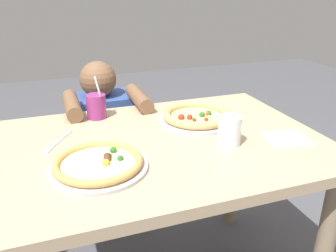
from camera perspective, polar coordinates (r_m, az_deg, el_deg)
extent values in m
cube|color=tan|center=(1.32, -0.85, -3.24)|extent=(1.21, 0.85, 0.04)
cylinder|color=#89765B|center=(1.53, 24.14, -18.26)|extent=(0.07, 0.07, 0.71)
cylinder|color=#89765B|center=(1.76, -21.56, -11.91)|extent=(0.07, 0.07, 0.71)
cylinder|color=#89765B|center=(1.97, 10.68, -6.61)|extent=(0.07, 0.07, 0.71)
cylinder|color=#B7B7BC|center=(1.14, -11.32, -6.63)|extent=(0.32, 0.32, 0.01)
cylinder|color=beige|center=(1.14, -11.36, -6.15)|extent=(0.24, 0.24, 0.01)
torus|color=tan|center=(1.13, -11.39, -5.81)|extent=(0.29, 0.29, 0.03)
sphere|color=gold|center=(1.11, -10.10, -5.92)|extent=(0.02, 0.02, 0.02)
sphere|color=#2D6623|center=(1.16, -9.59, -4.81)|extent=(0.02, 0.02, 0.02)
sphere|color=brown|center=(1.14, -9.91, -5.27)|extent=(0.03, 0.03, 0.03)
sphere|color=brown|center=(1.15, -9.94, -4.89)|extent=(0.02, 0.02, 0.02)
sphere|color=#2D6623|center=(1.19, -8.95, -3.93)|extent=(0.02, 0.02, 0.02)
sphere|color=#2D6623|center=(1.14, -7.83, -5.25)|extent=(0.02, 0.02, 0.02)
cylinder|color=#B7B7BC|center=(1.50, 4.65, 1.08)|extent=(0.33, 0.33, 0.01)
cylinder|color=#E5CC7F|center=(1.49, 4.66, 1.47)|extent=(0.23, 0.23, 0.01)
torus|color=tan|center=(1.49, 4.68, 1.88)|extent=(0.29, 0.29, 0.03)
sphere|color=maroon|center=(1.52, 6.65, 2.25)|extent=(0.02, 0.02, 0.02)
sphere|color=maroon|center=(1.45, 3.56, 1.40)|extent=(0.02, 0.02, 0.02)
sphere|color=maroon|center=(1.45, 6.28, 1.09)|extent=(0.02, 0.02, 0.02)
sphere|color=#2D6623|center=(1.49, 5.59, 1.86)|extent=(0.02, 0.02, 0.02)
sphere|color=brown|center=(1.46, 3.57, 1.45)|extent=(0.02, 0.02, 0.02)
sphere|color=brown|center=(1.44, 4.34, 1.00)|extent=(0.02, 0.02, 0.02)
sphere|color=#BF4C19|center=(1.51, 6.43, 1.98)|extent=(0.02, 0.02, 0.02)
sphere|color=#2D6623|center=(1.51, 6.71, 2.11)|extent=(0.02, 0.02, 0.02)
sphere|color=maroon|center=(1.45, 2.18, 1.47)|extent=(0.03, 0.03, 0.03)
cylinder|color=#8C2D72|center=(1.54, -11.65, 3.17)|extent=(0.08, 0.08, 0.10)
cylinder|color=white|center=(1.52, -11.44, 6.27)|extent=(0.03, 0.02, 0.09)
cylinder|color=silver|center=(1.28, 10.02, -0.76)|extent=(0.08, 0.08, 0.11)
cube|color=white|center=(1.27, 9.98, 0.13)|extent=(0.03, 0.03, 0.03)
cube|color=white|center=(1.27, 9.95, 0.59)|extent=(0.03, 0.03, 0.02)
cube|color=white|center=(1.28, 9.73, 0.73)|extent=(0.03, 0.03, 0.02)
cube|color=white|center=(1.40, 18.87, -1.93)|extent=(0.18, 0.17, 0.00)
cube|color=silver|center=(1.38, -17.05, -1.97)|extent=(0.10, 0.14, 0.00)
cube|color=silver|center=(1.31, -19.12, -3.74)|extent=(0.04, 0.05, 0.00)
cylinder|color=#333847|center=(2.10, -10.12, -8.73)|extent=(0.28, 0.28, 0.45)
cube|color=#334C8C|center=(1.93, -10.87, 0.72)|extent=(0.35, 0.22, 0.29)
sphere|color=brown|center=(1.86, -11.41, 7.49)|extent=(0.19, 0.19, 0.19)
cylinder|color=brown|center=(1.64, -15.43, 3.30)|extent=(0.07, 0.28, 0.07)
cylinder|color=brown|center=(1.68, -4.79, 4.59)|extent=(0.07, 0.28, 0.07)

